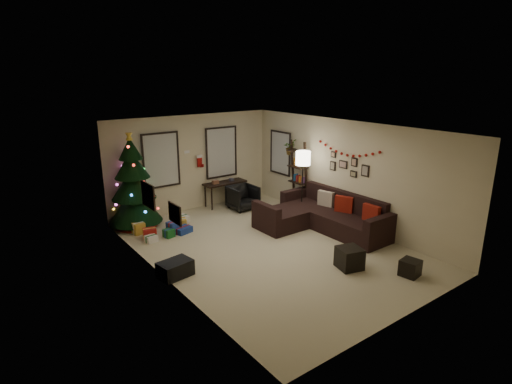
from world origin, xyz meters
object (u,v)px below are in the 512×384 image
sofa (321,217)px  desk_chair (243,197)px  bookshelf (299,177)px  christmas_tree (133,187)px  desk (225,185)px

sofa → desk_chair: size_ratio=4.29×
desk_chair → bookshelf: (1.21, -1.03, 0.62)m
sofa → desk_chair: (-0.72, 2.44, 0.05)m
christmas_tree → sofa: (3.70, -2.99, -0.73)m
desk → desk_chair: bearing=-73.7°
sofa → desk: (-0.91, 3.09, 0.32)m
christmas_tree → desk_chair: bearing=-10.5°
christmas_tree → sofa: christmas_tree is taller
desk → desk_chair: size_ratio=1.85×
christmas_tree → bookshelf: bearing=-20.7°
sofa → desk_chair: 2.55m
desk_chair → bookshelf: size_ratio=0.35×
desk → bookshelf: bearing=-50.3°
desk_chair → bookshelf: 1.71m
sofa → bookshelf: size_ratio=1.49×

